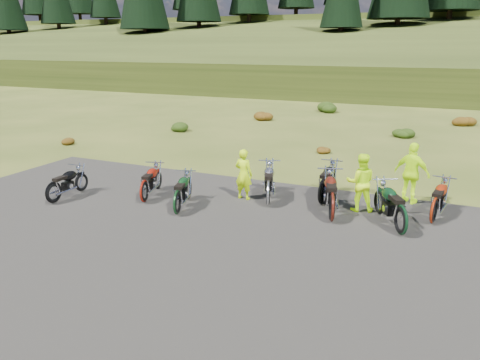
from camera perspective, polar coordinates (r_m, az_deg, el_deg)
The scene contains 22 objects.
ground at distance 12.75m, azimuth 1.05°, elevation -5.41°, with size 300.00×300.00×0.00m, color #3C4B19.
gravel_pad at distance 11.09m, azimuth -3.08°, elevation -8.89°, with size 20.00×12.00×0.04m, color black.
hill_slope at distance 61.25m, azimuth 20.20°, elevation 10.94°, with size 300.00×46.00×3.00m, color #2B3712, non-canonical shape.
hill_plateau at distance 121.07m, azimuth 22.63°, elevation 12.89°, with size 300.00×90.00×9.17m, color #2B3712.
shrub_0 at distance 24.14m, azimuth -20.04°, elevation 4.62°, with size 0.77×0.77×0.45m, color #64290C.
shrub_1 at distance 26.48m, azimuth -7.48°, elevation 6.60°, with size 1.03×1.03×0.61m, color #1B350D.
shrub_2 at distance 29.87m, azimuth 2.70°, elevation 7.97°, with size 1.30×1.30×0.77m, color #64290C.
shrub_3 at distance 34.01m, azimuth 10.66°, elevation 8.86°, with size 1.56×1.56×0.92m, color #1B350D.
shrub_4 at distance 21.20m, azimuth 9.92°, elevation 3.85°, with size 0.77×0.77×0.45m, color #64290C.
shrub_5 at distance 25.86m, azimuth 19.20°, elevation 5.60°, with size 1.03×1.03×0.61m, color #1B350D.
shrub_6 at distance 31.01m, azimuth 25.56°, elevation 6.71°, with size 1.30×1.30×0.77m, color #64290C.
motorcycle_0 at distance 15.42m, azimuth -21.64°, elevation -2.69°, with size 1.86×0.62×0.97m, color black, non-canonical shape.
motorcycle_1 at distance 14.72m, azimuth -11.51°, elevation -2.72°, with size 1.94×0.65×1.02m, color maroon, non-canonical shape.
motorcycle_2 at distance 13.54m, azimuth -7.61°, elevation -4.23°, with size 1.97×0.66×1.03m, color #0E3314, non-canonical shape.
motorcycle_3 at distance 14.15m, azimuth 3.42°, elevation -3.19°, with size 2.16×0.72×1.13m, color #A4A4A8, non-canonical shape.
motorcycle_4 at distance 13.15m, azimuth 11.04°, elevation -5.02°, with size 2.28×0.76×1.20m, color #4C150C, non-canonical shape.
motorcycle_5 at distance 14.50m, azimuth 9.87°, elevation -2.92°, with size 2.14×0.71×1.12m, color black, non-canonical shape.
motorcycle_6 at distance 13.80m, azimuth 22.37°, elevation -4.97°, with size 2.02×0.67×1.06m, color maroon, non-canonical shape.
motorcycle_7 at distance 12.73m, azimuth 18.85°, elevation -6.37°, with size 2.19×0.73×1.15m, color black, non-canonical shape.
person_middle at distance 14.47m, azimuth 0.44°, elevation 0.60°, with size 0.58×0.38×1.59m, color #CDFF0D.
person_right_a at distance 13.87m, azimuth 14.47°, elevation -0.40°, with size 0.83×0.64×1.70m, color #CDFF0D.
person_right_b at distance 14.98m, azimuth 20.20°, elevation 0.66°, with size 1.09×0.46×1.87m, color #CDFF0D.
Camera 1 is at (4.65, -10.89, 4.72)m, focal length 35.00 mm.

